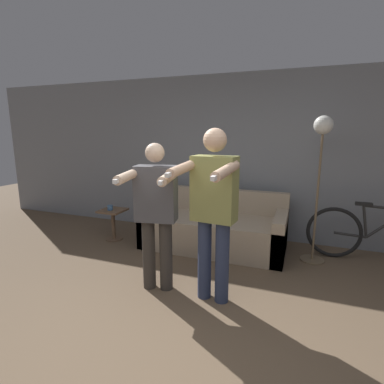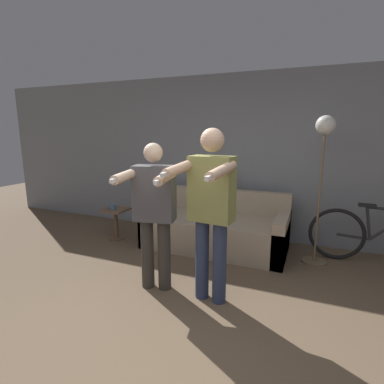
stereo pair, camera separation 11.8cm
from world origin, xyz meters
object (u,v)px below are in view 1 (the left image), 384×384
object	(u,v)px
cat	(217,183)
cup	(110,208)
person_left	(156,208)
bicycle	(377,236)
side_table	(113,219)
floor_lamp	(321,150)
couch	(214,229)
person_right	(213,205)

from	to	relation	value
cat	cup	bearing A→B (deg)	-156.70
cat	person_left	bearing A→B (deg)	-95.28
cup	bicycle	bearing A→B (deg)	7.89
side_table	cup	size ratio (longest dim) A/B	5.89
floor_lamp	couch	bearing A→B (deg)	179.90
floor_lamp	bicycle	xyz separation A→B (m)	(0.77, 0.22, -1.12)
person_left	side_table	world-z (taller)	person_left
couch	side_table	bearing A→B (deg)	-170.42
person_right	cat	distance (m)	1.83
bicycle	side_table	bearing A→B (deg)	-172.59
cat	couch	bearing A→B (deg)	-79.40
cat	floor_lamp	distance (m)	1.61
floor_lamp	bicycle	bearing A→B (deg)	16.00
cup	bicycle	world-z (taller)	bicycle
person_left	bicycle	size ratio (longest dim) A/B	0.92
couch	cat	world-z (taller)	cat
bicycle	floor_lamp	bearing A→B (deg)	-164.00
couch	cat	bearing A→B (deg)	100.60
couch	cup	xyz separation A→B (m)	(-1.62, -0.30, 0.25)
person_left	person_right	distance (m)	0.64
side_table	person_right	bearing A→B (deg)	-29.52
cat	person_right	bearing A→B (deg)	-75.17
person_right	side_table	xyz separation A→B (m)	(-2.00, 1.13, -0.67)
person_right	couch	bearing A→B (deg)	111.27
floor_lamp	side_table	xyz separation A→B (m)	(-2.98, -0.27, -1.14)
person_right	floor_lamp	distance (m)	1.78
cat	cup	size ratio (longest dim) A/B	5.95
person_right	side_table	world-z (taller)	person_right
side_table	bicycle	world-z (taller)	bicycle
person_left	floor_lamp	xyz separation A→B (m)	(1.62, 1.40, 0.57)
cup	couch	bearing A→B (deg)	10.65
person_right	bicycle	distance (m)	2.48
person_left	bicycle	world-z (taller)	person_left
person_left	cup	distance (m)	1.81
couch	cat	size ratio (longest dim) A/B	4.14
person_right	cup	world-z (taller)	person_right
cup	person_right	bearing A→B (deg)	-28.55
person_right	side_table	distance (m)	2.39
couch	cat	xyz separation A→B (m)	(-0.07, 0.36, 0.63)
bicycle	person_left	bearing A→B (deg)	-145.86
cat	bicycle	world-z (taller)	cat
cat	floor_lamp	xyz separation A→B (m)	(1.45, -0.37, 0.58)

